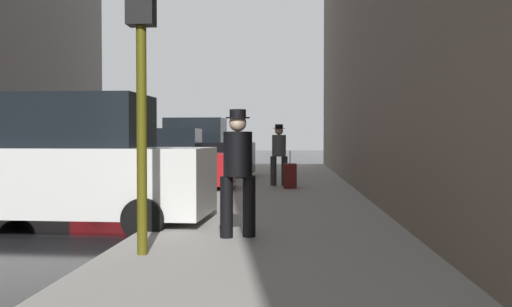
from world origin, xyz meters
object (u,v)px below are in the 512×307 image
at_px(traffic_light, 141,34).
at_px(pedestrian_with_fedora, 238,166).
at_px(fire_hydrant, 228,174).
at_px(pedestrian_with_beanie, 279,152).
at_px(parked_red_hatchback, 159,163).
at_px(rolling_suitcase, 290,176).
at_px(parked_black_suv, 192,152).
at_px(parked_white_van, 75,168).

relative_size(traffic_light, pedestrian_with_fedora, 2.03).
bearing_deg(fire_hydrant, pedestrian_with_beanie, 7.60).
xyz_separation_m(parked_red_hatchback, rolling_suitcase, (3.59, 0.31, -0.36)).
xyz_separation_m(pedestrian_with_beanie, rolling_suitcase, (0.32, -0.76, -0.65)).
bearing_deg(parked_black_suv, rolling_suitcase, -53.41).
xyz_separation_m(parked_white_van, parked_red_hatchback, (0.00, 6.07, -0.18)).
height_order(parked_black_suv, pedestrian_with_fedora, parked_black_suv).
bearing_deg(parked_black_suv, pedestrian_with_fedora, -77.22).
height_order(parked_red_hatchback, traffic_light, traffic_light).
xyz_separation_m(parked_red_hatchback, pedestrian_with_beanie, (3.27, 1.07, 0.29)).
bearing_deg(rolling_suitcase, parked_white_van, -119.36).
height_order(parked_red_hatchback, rolling_suitcase, parked_red_hatchback).
distance_m(fire_hydrant, traffic_light, 9.90).
relative_size(parked_white_van, fire_hydrant, 6.63).
distance_m(parked_white_van, parked_red_hatchback, 6.08).
xyz_separation_m(parked_red_hatchback, parked_black_suv, (-0.00, 5.15, 0.18)).
relative_size(parked_red_hatchback, pedestrian_with_fedora, 2.40).
bearing_deg(fire_hydrant, parked_black_suv, 112.88).
bearing_deg(pedestrian_with_fedora, rolling_suitcase, 84.80).
bearing_deg(pedestrian_with_beanie, traffic_light, -98.20).
bearing_deg(rolling_suitcase, fire_hydrant, 162.49).
distance_m(parked_red_hatchback, pedestrian_with_fedora, 8.07).
xyz_separation_m(parked_red_hatchback, pedestrian_with_fedora, (2.88, -7.54, 0.29)).
relative_size(pedestrian_with_beanie, pedestrian_with_fedora, 1.00).
height_order(parked_red_hatchback, fire_hydrant, parked_red_hatchback).
xyz_separation_m(pedestrian_with_beanie, pedestrian_with_fedora, (-0.39, -8.61, 0.00)).
bearing_deg(pedestrian_with_beanie, parked_red_hatchback, -161.85).
height_order(fire_hydrant, pedestrian_with_beanie, pedestrian_with_beanie).
bearing_deg(pedestrian_with_fedora, traffic_light, -129.83).
bearing_deg(pedestrian_with_fedora, parked_white_van, 153.03).
bearing_deg(rolling_suitcase, parked_red_hatchback, -175.03).
distance_m(traffic_light, rolling_suitcase, 9.52).
distance_m(parked_white_van, rolling_suitcase, 7.35).
relative_size(fire_hydrant, traffic_light, 0.20).
height_order(pedestrian_with_fedora, rolling_suitcase, pedestrian_with_fedora).
distance_m(parked_black_suv, rolling_suitcase, 6.05).
xyz_separation_m(parked_white_van, traffic_light, (1.85, -2.69, 1.73)).
relative_size(parked_white_van, parked_red_hatchback, 1.09).
bearing_deg(pedestrian_with_fedora, parked_red_hatchback, 110.89).
xyz_separation_m(parked_black_suv, rolling_suitcase, (3.59, -4.84, -0.54)).
relative_size(parked_white_van, pedestrian_with_fedora, 2.63).
relative_size(traffic_light, rolling_suitcase, 3.46).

